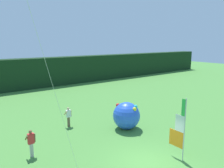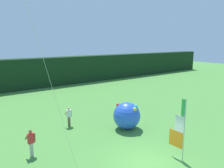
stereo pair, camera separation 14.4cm
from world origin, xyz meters
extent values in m
plane|color=#478438|center=(0.00, 0.00, 0.00)|extent=(120.00, 120.00, 0.00)
cube|color=black|center=(0.00, 24.76, 2.19)|extent=(80.00, 2.40, 4.37)
cylinder|color=#B7B7BC|center=(1.90, -1.01, 1.86)|extent=(0.06, 0.06, 3.73)
cube|color=orange|center=(1.90, -0.50, 1.17)|extent=(0.02, 0.97, 0.99)
cube|color=white|center=(1.90, -0.68, 2.16)|extent=(0.02, 0.60, 0.99)
cube|color=green|center=(1.90, -0.87, 3.15)|extent=(0.02, 0.23, 0.99)
cylinder|color=#B7B2A3|center=(-4.94, 4.71, 0.41)|extent=(0.22, 0.22, 0.82)
cube|color=red|center=(-4.94, 4.71, 1.14)|extent=(0.36, 0.20, 0.63)
sphere|color=brown|center=(-4.94, 4.71, 1.58)|extent=(0.20, 0.20, 0.20)
cylinder|color=brown|center=(-5.17, 4.78, 1.23)|extent=(0.09, 0.48, 0.42)
cylinder|color=brown|center=(-4.71, 4.72, 1.13)|extent=(0.09, 0.14, 0.56)
cylinder|color=brown|center=(-1.05, 7.68, 0.40)|extent=(0.22, 0.22, 0.81)
cube|color=white|center=(-1.05, 7.68, 1.10)|extent=(0.36, 0.20, 0.58)
sphere|color=tan|center=(-1.05, 7.68, 1.51)|extent=(0.20, 0.20, 0.20)
cylinder|color=tan|center=(-1.28, 7.75, 1.16)|extent=(0.09, 0.48, 0.42)
cylinder|color=tan|center=(-0.82, 7.69, 1.07)|extent=(0.09, 0.14, 0.56)
sphere|color=blue|center=(2.39, 4.54, 1.07)|extent=(2.14, 2.14, 2.14)
sphere|color=yellow|center=(2.50, 3.75, 1.78)|extent=(0.30, 0.30, 0.30)
sphere|color=red|center=(2.02, 5.18, 1.84)|extent=(0.30, 0.30, 0.30)
sphere|color=#23B2C6|center=(2.80, 3.96, 1.86)|extent=(0.30, 0.30, 0.30)
cylinder|color=silver|center=(-4.90, 0.61, 4.42)|extent=(2.72, 1.54, 8.84)
camera|label=1|loc=(-8.42, -7.84, 6.79)|focal=35.17mm
camera|label=2|loc=(-8.30, -7.92, 6.79)|focal=35.17mm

